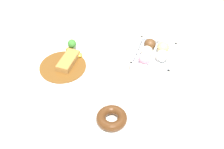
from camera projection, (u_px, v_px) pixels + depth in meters
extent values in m
plane|color=#B2A893|center=(98.00, 70.00, 1.18)|extent=(1.60, 1.60, 0.00)
cylinder|color=white|center=(70.00, 64.00, 1.19)|extent=(0.28, 0.28, 0.02)
cylinder|color=brown|center=(63.00, 67.00, 1.16)|extent=(0.18, 0.18, 0.01)
cube|color=#A87538|center=(68.00, 61.00, 1.16)|extent=(0.12, 0.05, 0.02)
cylinder|color=white|center=(80.00, 57.00, 1.20)|extent=(0.06, 0.06, 0.00)
ellipsoid|color=yellow|center=(79.00, 55.00, 1.20)|extent=(0.03, 0.03, 0.01)
cylinder|color=#8CB766|center=(72.00, 48.00, 1.23)|extent=(0.01, 0.01, 0.02)
sphere|color=#387A2D|center=(72.00, 44.00, 1.22)|extent=(0.04, 0.04, 0.04)
cube|color=orange|center=(69.00, 52.00, 1.22)|extent=(0.01, 0.01, 0.01)
cube|color=orange|center=(69.00, 50.00, 1.22)|extent=(0.02, 0.02, 0.02)
cube|color=orange|center=(72.00, 51.00, 1.22)|extent=(0.02, 0.02, 0.01)
cube|color=silver|center=(153.00, 59.00, 1.21)|extent=(0.18, 0.15, 0.01)
cube|color=silver|center=(158.00, 43.00, 1.26)|extent=(0.01, 0.15, 0.03)
cube|color=silver|center=(149.00, 69.00, 1.14)|extent=(0.01, 0.15, 0.03)
cube|color=silver|center=(136.00, 52.00, 1.21)|extent=(0.18, 0.01, 0.03)
cube|color=silver|center=(172.00, 59.00, 1.18)|extent=(0.18, 0.01, 0.03)
sphere|color=brown|center=(150.00, 44.00, 1.23)|extent=(0.05, 0.05, 0.05)
sphere|color=#EFE5C6|center=(147.00, 52.00, 1.20)|extent=(0.05, 0.05, 0.05)
sphere|color=pink|center=(144.00, 59.00, 1.17)|extent=(0.05, 0.05, 0.05)
sphere|color=#DBB77A|center=(163.00, 48.00, 1.22)|extent=(0.05, 0.05, 0.05)
sphere|color=silver|center=(162.00, 56.00, 1.18)|extent=(0.05, 0.05, 0.05)
cube|color=white|center=(112.00, 121.00, 1.00)|extent=(0.15, 0.15, 0.00)
torus|color=#4C2B14|center=(112.00, 118.00, 0.99)|extent=(0.10, 0.10, 0.03)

